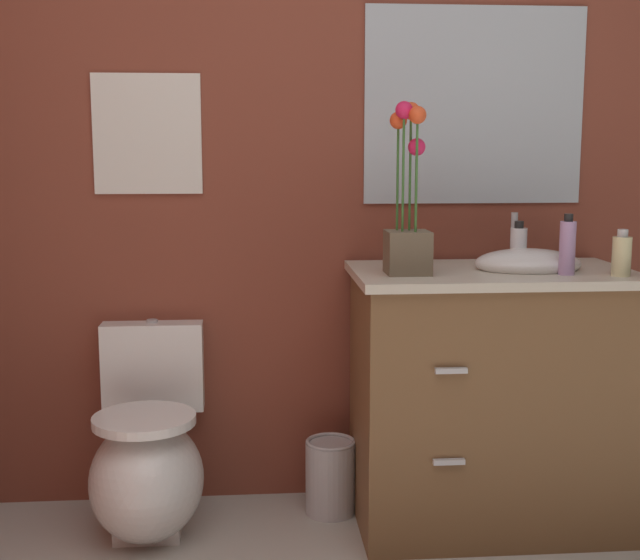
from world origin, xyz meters
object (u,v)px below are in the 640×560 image
toilet (148,462)px  soap_bottle (518,246)px  vanity_cabinet (489,395)px  lotion_bottle (622,255)px  wall_mirror (474,106)px  trash_bin (330,476)px  wall_poster (147,134)px  flower_vase (408,220)px  hand_wash_bottle (567,247)px

toilet → soap_bottle: size_ratio=4.40×
vanity_cabinet → lotion_bottle: 0.64m
soap_bottle → wall_mirror: size_ratio=0.20×
trash_bin → wall_mirror: 1.43m
wall_poster → trash_bin: bearing=-15.6°
trash_bin → wall_poster: bearing=164.4°
flower_vase → wall_mirror: wall_mirror is taller
flower_vase → wall_poster: (-0.86, 0.36, 0.28)m
hand_wash_bottle → trash_bin: bearing=161.7°
toilet → wall_poster: bearing=90.0°
vanity_cabinet → trash_bin: 0.64m
vanity_cabinet → flower_vase: 0.69m
soap_bottle → lotion_bottle: soap_bottle is taller
toilet → vanity_cabinet: 1.19m
lotion_bottle → wall_mirror: (-0.37, 0.46, 0.49)m
toilet → wall_poster: 1.14m
soap_bottle → lotion_bottle: 0.36m
wall_poster → flower_vase: bearing=-22.7°
wall_poster → toilet: bearing=-90.0°
trash_bin → lotion_bottle: bearing=-17.5°
toilet → lotion_bottle: (1.54, -0.19, 0.72)m
soap_bottle → trash_bin: 1.05m
soap_bottle → trash_bin: (-0.65, 0.04, -0.83)m
vanity_cabinet → wall_poster: 1.50m
flower_vase → hand_wash_bottle: (0.51, -0.06, -0.09)m
trash_bin → vanity_cabinet: bearing=-12.3°
toilet → hand_wash_bottle: hand_wash_bottle is taller
toilet → vanity_cabinet: (1.17, -0.03, 0.22)m
toilet → vanity_cabinet: bearing=-1.3°
flower_vase → wall_mirror: (0.30, 0.36, 0.38)m
flower_vase → hand_wash_bottle: size_ratio=2.80×
vanity_cabinet → lotion_bottle: (0.37, -0.17, 0.50)m
lotion_bottle → hand_wash_bottle: hand_wash_bottle is taller
flower_vase → soap_bottle: size_ratio=3.51×
hand_wash_bottle → wall_mirror: wall_mirror is taller
toilet → wall_mirror: bearing=12.9°
flower_vase → hand_wash_bottle: flower_vase is taller
soap_bottle → lotion_bottle: size_ratio=1.05×
flower_vase → vanity_cabinet: bearing=12.4°
lotion_bottle → wall_mirror: size_ratio=0.19×
wall_poster → wall_mirror: wall_mirror is taller
toilet → trash_bin: (0.63, 0.09, -0.11)m
toilet → flower_vase: (0.86, -0.09, 0.83)m
wall_mirror → wall_poster: bearing=180.0°
vanity_cabinet → hand_wash_bottle: hand_wash_bottle is taller
vanity_cabinet → trash_bin: bearing=167.7°
toilet → wall_mirror: size_ratio=0.86×
flower_vase → wall_poster: wall_poster is taller
toilet → wall_poster: wall_poster is taller
hand_wash_bottle → vanity_cabinet: bearing=147.8°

